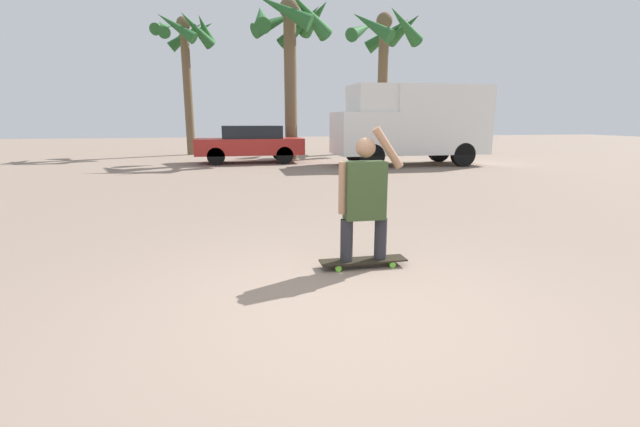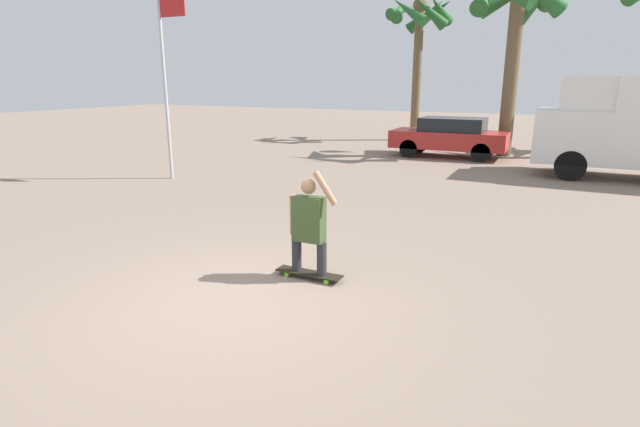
{
  "view_description": "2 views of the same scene",
  "coord_description": "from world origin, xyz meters",
  "px_view_note": "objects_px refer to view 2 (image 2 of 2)",
  "views": [
    {
      "loc": [
        -0.88,
        -3.34,
        1.64
      ],
      "look_at": [
        0.16,
        1.68,
        0.52
      ],
      "focal_mm": 24.0,
      "sensor_mm": 36.0,
      "label": 1
    },
    {
      "loc": [
        3.59,
        -4.85,
        2.76
      ],
      "look_at": [
        0.51,
        1.52,
        0.86
      ],
      "focal_mm": 28.0,
      "sensor_mm": 36.0,
      "label": 2
    }
  ],
  "objects_px": {
    "person_skateboarder": "(309,222)",
    "parked_car_red": "(450,136)",
    "flagpole": "(166,67)",
    "palm_tree_far_left": "(419,23)",
    "palm_tree_center_background": "(519,9)",
    "skateboard": "(309,273)"
  },
  "relations": [
    {
      "from": "person_skateboarder",
      "to": "parked_car_red",
      "type": "relative_size",
      "value": 0.36
    },
    {
      "from": "flagpole",
      "to": "palm_tree_far_left",
      "type": "bearing_deg",
      "value": 73.7
    },
    {
      "from": "palm_tree_center_background",
      "to": "flagpole",
      "type": "relative_size",
      "value": 1.24
    },
    {
      "from": "person_skateboarder",
      "to": "palm_tree_center_background",
      "type": "height_order",
      "value": "palm_tree_center_background"
    },
    {
      "from": "palm_tree_center_background",
      "to": "palm_tree_far_left",
      "type": "xyz_separation_m",
      "value": [
        -4.46,
        3.44,
        0.05
      ]
    },
    {
      "from": "palm_tree_far_left",
      "to": "palm_tree_center_background",
      "type": "bearing_deg",
      "value": -37.66
    },
    {
      "from": "skateboard",
      "to": "palm_tree_far_left",
      "type": "distance_m",
      "value": 18.37
    },
    {
      "from": "skateboard",
      "to": "parked_car_red",
      "type": "bearing_deg",
      "value": 92.96
    },
    {
      "from": "person_skateboarder",
      "to": "parked_car_red",
      "type": "bearing_deg",
      "value": 92.95
    },
    {
      "from": "palm_tree_center_background",
      "to": "parked_car_red",
      "type": "bearing_deg",
      "value": -145.79
    },
    {
      "from": "palm_tree_center_background",
      "to": "palm_tree_far_left",
      "type": "distance_m",
      "value": 5.63
    },
    {
      "from": "parked_car_red",
      "to": "palm_tree_far_left",
      "type": "height_order",
      "value": "palm_tree_far_left"
    },
    {
      "from": "skateboard",
      "to": "person_skateboarder",
      "type": "relative_size",
      "value": 0.66
    },
    {
      "from": "parked_car_red",
      "to": "palm_tree_far_left",
      "type": "distance_m",
      "value": 6.96
    },
    {
      "from": "person_skateboarder",
      "to": "palm_tree_center_background",
      "type": "xyz_separation_m",
      "value": [
        1.19,
        13.89,
        4.3
      ]
    },
    {
      "from": "person_skateboarder",
      "to": "palm_tree_center_background",
      "type": "bearing_deg",
      "value": 85.12
    },
    {
      "from": "skateboard",
      "to": "palm_tree_far_left",
      "type": "height_order",
      "value": "palm_tree_far_left"
    },
    {
      "from": "flagpole",
      "to": "parked_car_red",
      "type": "bearing_deg",
      "value": 50.92
    },
    {
      "from": "parked_car_red",
      "to": "palm_tree_center_background",
      "type": "height_order",
      "value": "palm_tree_center_background"
    },
    {
      "from": "parked_car_red",
      "to": "palm_tree_far_left",
      "type": "bearing_deg",
      "value": 119.19
    },
    {
      "from": "parked_car_red",
      "to": "palm_tree_center_background",
      "type": "distance_m",
      "value": 4.91
    },
    {
      "from": "palm_tree_far_left",
      "to": "flagpole",
      "type": "distance_m",
      "value": 13.06
    }
  ]
}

